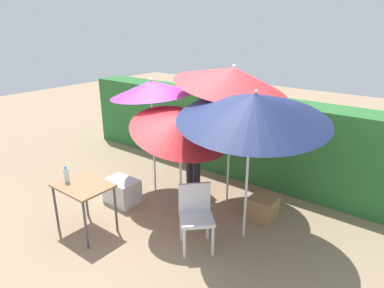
{
  "coord_description": "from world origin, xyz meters",
  "views": [
    {
      "loc": [
        3.11,
        -3.72,
        2.93
      ],
      "look_at": [
        0.0,
        0.3,
        1.1
      ],
      "focal_mm": 31.39,
      "sensor_mm": 36.0,
      "label": 1
    }
  ],
  "objects_px": {
    "umbrella_yellow": "(151,88)",
    "bottle_water": "(66,175)",
    "folding_table": "(83,191)",
    "crate_cardboard": "(263,208)",
    "umbrella_rainbow": "(253,107)",
    "person_vendor": "(193,139)",
    "chair_plastic": "(196,213)",
    "umbrella_orange": "(233,78)",
    "umbrella_navy": "(182,124)",
    "cooler_box": "(122,191)"
  },
  "relations": [
    {
      "from": "umbrella_yellow",
      "to": "bottle_water",
      "type": "xyz_separation_m",
      "value": [
        -0.14,
        -1.66,
        -1.03
      ]
    },
    {
      "from": "folding_table",
      "to": "crate_cardboard",
      "type": "bearing_deg",
      "value": 45.04
    },
    {
      "from": "umbrella_rainbow",
      "to": "crate_cardboard",
      "type": "distance_m",
      "value": 1.86
    },
    {
      "from": "folding_table",
      "to": "bottle_water",
      "type": "xyz_separation_m",
      "value": [
        -0.24,
        -0.09,
        0.21
      ]
    },
    {
      "from": "person_vendor",
      "to": "chair_plastic",
      "type": "distance_m",
      "value": 1.9
    },
    {
      "from": "umbrella_rainbow",
      "to": "chair_plastic",
      "type": "xyz_separation_m",
      "value": [
        -0.46,
        -0.59,
        -1.43
      ]
    },
    {
      "from": "umbrella_rainbow",
      "to": "umbrella_orange",
      "type": "xyz_separation_m",
      "value": [
        -0.75,
        0.73,
        0.21
      ]
    },
    {
      "from": "umbrella_yellow",
      "to": "person_vendor",
      "type": "xyz_separation_m",
      "value": [
        0.44,
        0.59,
        -0.97
      ]
    },
    {
      "from": "umbrella_orange",
      "to": "umbrella_navy",
      "type": "bearing_deg",
      "value": -107.83
    },
    {
      "from": "umbrella_rainbow",
      "to": "umbrella_navy",
      "type": "bearing_deg",
      "value": -171.6
    },
    {
      "from": "umbrella_rainbow",
      "to": "umbrella_yellow",
      "type": "relative_size",
      "value": 1.09
    },
    {
      "from": "umbrella_navy",
      "to": "bottle_water",
      "type": "bearing_deg",
      "value": -132.68
    },
    {
      "from": "umbrella_navy",
      "to": "chair_plastic",
      "type": "height_order",
      "value": "umbrella_navy"
    },
    {
      "from": "umbrella_orange",
      "to": "umbrella_navy",
      "type": "xyz_separation_m",
      "value": [
        -0.28,
        -0.89,
        -0.58
      ]
    },
    {
      "from": "umbrella_yellow",
      "to": "crate_cardboard",
      "type": "bearing_deg",
      "value": 9.72
    },
    {
      "from": "umbrella_yellow",
      "to": "bottle_water",
      "type": "distance_m",
      "value": 1.95
    },
    {
      "from": "umbrella_navy",
      "to": "crate_cardboard",
      "type": "relative_size",
      "value": 4.86
    },
    {
      "from": "umbrella_rainbow",
      "to": "umbrella_navy",
      "type": "xyz_separation_m",
      "value": [
        -1.04,
        -0.15,
        -0.37
      ]
    },
    {
      "from": "umbrella_rainbow",
      "to": "person_vendor",
      "type": "distance_m",
      "value": 2.08
    },
    {
      "from": "umbrella_rainbow",
      "to": "bottle_water",
      "type": "height_order",
      "value": "umbrella_rainbow"
    },
    {
      "from": "umbrella_navy",
      "to": "crate_cardboard",
      "type": "bearing_deg",
      "value": 36.96
    },
    {
      "from": "umbrella_orange",
      "to": "bottle_water",
      "type": "bearing_deg",
      "value": -123.91
    },
    {
      "from": "umbrella_rainbow",
      "to": "cooler_box",
      "type": "bearing_deg",
      "value": -169.12
    },
    {
      "from": "umbrella_rainbow",
      "to": "cooler_box",
      "type": "xyz_separation_m",
      "value": [
        -2.18,
        -0.42,
        -1.73
      ]
    },
    {
      "from": "umbrella_rainbow",
      "to": "cooler_box",
      "type": "distance_m",
      "value": 2.82
    },
    {
      "from": "umbrella_yellow",
      "to": "person_vendor",
      "type": "bearing_deg",
      "value": 53.63
    },
    {
      "from": "umbrella_rainbow",
      "to": "folding_table",
      "type": "height_order",
      "value": "umbrella_rainbow"
    },
    {
      "from": "umbrella_navy",
      "to": "cooler_box",
      "type": "relative_size",
      "value": 3.46
    },
    {
      "from": "umbrella_orange",
      "to": "folding_table",
      "type": "distance_m",
      "value": 2.78
    },
    {
      "from": "person_vendor",
      "to": "chair_plastic",
      "type": "relative_size",
      "value": 2.11
    },
    {
      "from": "person_vendor",
      "to": "crate_cardboard",
      "type": "distance_m",
      "value": 1.77
    },
    {
      "from": "crate_cardboard",
      "to": "bottle_water",
      "type": "height_order",
      "value": "bottle_water"
    },
    {
      "from": "umbrella_navy",
      "to": "crate_cardboard",
      "type": "distance_m",
      "value": 1.87
    },
    {
      "from": "person_vendor",
      "to": "cooler_box",
      "type": "distance_m",
      "value": 1.57
    },
    {
      "from": "umbrella_yellow",
      "to": "person_vendor",
      "type": "distance_m",
      "value": 1.22
    },
    {
      "from": "umbrella_yellow",
      "to": "crate_cardboard",
      "type": "distance_m",
      "value": 2.68
    },
    {
      "from": "umbrella_rainbow",
      "to": "bottle_water",
      "type": "xyz_separation_m",
      "value": [
        -2.19,
        -1.4,
        -1.06
      ]
    },
    {
      "from": "umbrella_orange",
      "to": "bottle_water",
      "type": "distance_m",
      "value": 2.86
    },
    {
      "from": "umbrella_yellow",
      "to": "cooler_box",
      "type": "height_order",
      "value": "umbrella_yellow"
    },
    {
      "from": "umbrella_navy",
      "to": "folding_table",
      "type": "distance_m",
      "value": 1.72
    },
    {
      "from": "person_vendor",
      "to": "umbrella_navy",
      "type": "bearing_deg",
      "value": -60.42
    },
    {
      "from": "person_vendor",
      "to": "cooler_box",
      "type": "bearing_deg",
      "value": -114.18
    },
    {
      "from": "umbrella_rainbow",
      "to": "chair_plastic",
      "type": "relative_size",
      "value": 2.58
    },
    {
      "from": "umbrella_rainbow",
      "to": "person_vendor",
      "type": "bearing_deg",
      "value": 152.09
    },
    {
      "from": "umbrella_rainbow",
      "to": "bottle_water",
      "type": "relative_size",
      "value": 9.58
    },
    {
      "from": "person_vendor",
      "to": "folding_table",
      "type": "bearing_deg",
      "value": -98.68
    },
    {
      "from": "crate_cardboard",
      "to": "person_vendor",
      "type": "bearing_deg",
      "value": 171.12
    },
    {
      "from": "umbrella_orange",
      "to": "umbrella_navy",
      "type": "height_order",
      "value": "umbrella_orange"
    },
    {
      "from": "cooler_box",
      "to": "umbrella_yellow",
      "type": "bearing_deg",
      "value": 78.78
    },
    {
      "from": "umbrella_orange",
      "to": "umbrella_yellow",
      "type": "distance_m",
      "value": 1.4
    }
  ]
}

